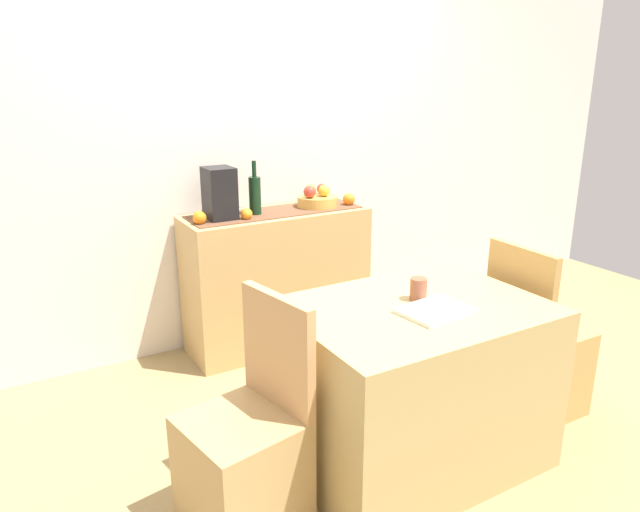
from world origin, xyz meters
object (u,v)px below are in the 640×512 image
object	(u,v)px
coffee_cup	(418,289)
chair_near_window	(246,461)
coffee_maker	(220,194)
open_book	(435,310)
chair_by_corner	(534,362)
wine_bottle	(255,195)
fruit_bowl	(317,201)
dining_table	(413,383)
sideboard_console	(277,279)

from	to	relation	value
coffee_cup	chair_near_window	world-z (taller)	chair_near_window
coffee_maker	open_book	size ratio (longest dim) A/B	1.08
chair_by_corner	wine_bottle	bearing A→B (deg)	123.89
fruit_bowl	dining_table	xyz separation A→B (m)	(-0.30, -1.37, -0.53)
sideboard_console	dining_table	world-z (taller)	sideboard_console
fruit_bowl	chair_near_window	world-z (taller)	fruit_bowl
open_book	fruit_bowl	bearing A→B (deg)	72.01
open_book	chair_near_window	bearing A→B (deg)	166.17
wine_bottle	chair_by_corner	xyz separation A→B (m)	(0.92, -1.37, -0.72)
dining_table	chair_near_window	world-z (taller)	chair_near_window
coffee_maker	chair_near_window	size ratio (longest dim) A/B	0.34
sideboard_console	coffee_cup	distance (m)	1.37
open_book	dining_table	bearing A→B (deg)	90.66
chair_near_window	chair_by_corner	size ratio (longest dim) A/B	1.00
coffee_cup	wine_bottle	bearing A→B (deg)	97.20
open_book	coffee_cup	size ratio (longest dim) A/B	2.85
dining_table	coffee_maker	bearing A→B (deg)	104.02
chair_near_window	open_book	bearing A→B (deg)	-7.03
fruit_bowl	chair_near_window	distance (m)	1.87
wine_bottle	open_book	world-z (taller)	wine_bottle
open_book	chair_by_corner	xyz separation A→B (m)	(0.79, 0.10, -0.48)
sideboard_console	chair_by_corner	size ratio (longest dim) A/B	1.27
sideboard_console	chair_by_corner	bearing A→B (deg)	-60.13
wine_bottle	coffee_maker	world-z (taller)	wine_bottle
fruit_bowl	wine_bottle	xyz separation A→B (m)	(-0.43, -0.00, 0.08)
wine_bottle	dining_table	world-z (taller)	wine_bottle
coffee_maker	dining_table	size ratio (longest dim) A/B	0.28
wine_bottle	coffee_maker	distance (m)	0.22
sideboard_console	coffee_cup	bearing A→B (deg)	-88.55
coffee_maker	coffee_cup	xyz separation A→B (m)	(0.39, -1.32, -0.23)
coffee_maker	open_book	distance (m)	1.53
wine_bottle	coffee_maker	xyz separation A→B (m)	(-0.22, 0.00, 0.03)
sideboard_console	chair_by_corner	distance (m)	1.59
fruit_bowl	dining_table	size ratio (longest dim) A/B	0.24
dining_table	coffee_cup	world-z (taller)	coffee_cup
sideboard_console	open_book	bearing A→B (deg)	-89.95
wine_bottle	chair_by_corner	world-z (taller)	wine_bottle
fruit_bowl	coffee_cup	bearing A→B (deg)	-101.05
coffee_maker	chair_by_corner	size ratio (longest dim) A/B	0.34
sideboard_console	dining_table	size ratio (longest dim) A/B	1.07
sideboard_console	fruit_bowl	bearing A→B (deg)	0.00
coffee_maker	open_book	bearing A→B (deg)	-76.40
coffee_maker	chair_by_corner	bearing A→B (deg)	-50.22
wine_bottle	coffee_cup	distance (m)	1.35
coffee_cup	coffee_maker	bearing A→B (deg)	106.32
wine_bottle	chair_near_window	size ratio (longest dim) A/B	0.36
dining_table	chair_by_corner	size ratio (longest dim) A/B	1.19
dining_table	fruit_bowl	bearing A→B (deg)	77.53
sideboard_console	coffee_maker	world-z (taller)	coffee_maker
coffee_maker	dining_table	world-z (taller)	coffee_maker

